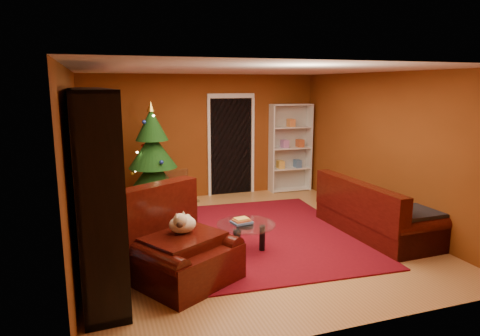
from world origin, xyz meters
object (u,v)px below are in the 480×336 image
object	(u,v)px
rug	(254,235)
coffee_table	(246,238)
gift_box_green	(182,199)
acrylic_chair	(183,200)
gift_box_teal	(151,207)
sofa	(377,207)
christmas_tree	(153,159)
armchair	(183,244)
white_bookshelf	(290,148)
gift_box_red	(166,200)
dog	(183,224)
media_unit	(93,182)

from	to	relation	value
rug	coffee_table	xyz separation A→B (m)	(-0.36, -0.62, 0.21)
gift_box_green	acrylic_chair	bearing A→B (deg)	-100.59
gift_box_teal	sofa	distance (m)	3.97
christmas_tree	armchair	bearing A→B (deg)	-91.37
sofa	coffee_table	size ratio (longest dim) A/B	2.52
armchair	acrylic_chair	bearing A→B (deg)	48.66
rug	white_bookshelf	xyz separation A→B (m)	(1.83, 2.51, 0.97)
gift_box_red	dog	size ratio (longest dim) A/B	0.57
gift_box_green	dog	world-z (taller)	dog
white_bookshelf	dog	xyz separation A→B (m)	(-3.21, -3.67, -0.28)
acrylic_chair	media_unit	bearing A→B (deg)	-150.42
media_unit	sofa	xyz separation A→B (m)	(4.29, -0.07, -0.72)
gift_box_red	sofa	bearing A→B (deg)	-43.10
gift_box_red	white_bookshelf	size ratio (longest dim) A/B	0.11
media_unit	christmas_tree	world-z (taller)	media_unit
media_unit	acrylic_chair	bearing A→B (deg)	42.91
christmas_tree	sofa	xyz separation A→B (m)	(3.23, -2.42, -0.57)
acrylic_chair	gift_box_red	bearing A→B (deg)	78.68
gift_box_green	gift_box_red	bearing A→B (deg)	163.95
gift_box_red	acrylic_chair	xyz separation A→B (m)	(0.10, -1.23, 0.30)
rug	white_bookshelf	bearing A→B (deg)	53.93
media_unit	acrylic_chair	xyz separation A→B (m)	(1.44, 1.47, -0.76)
media_unit	white_bookshelf	distance (m)	5.20
white_bookshelf	sofa	bearing A→B (deg)	-86.91
media_unit	acrylic_chair	world-z (taller)	media_unit
media_unit	gift_box_teal	bearing A→B (deg)	62.29
gift_box_teal	gift_box_red	distance (m)	0.71
rug	gift_box_teal	world-z (taller)	gift_box_teal
media_unit	gift_box_red	distance (m)	3.20
gift_box_teal	white_bookshelf	size ratio (longest dim) A/B	0.16
white_bookshelf	coffee_table	world-z (taller)	white_bookshelf
gift_box_red	coffee_table	distance (m)	2.90
white_bookshelf	dog	size ratio (longest dim) A/B	5.04
gift_box_teal	dog	distance (m)	2.79
dog	sofa	xyz separation A→B (m)	(3.28, 0.57, -0.25)
gift_box_teal	coffee_table	xyz separation A→B (m)	(1.06, -2.21, 0.06)
white_bookshelf	acrylic_chair	distance (m)	3.24
christmas_tree	white_bookshelf	xyz separation A→B (m)	(3.16, 0.68, -0.04)
armchair	gift_box_teal	bearing A→B (deg)	60.57
media_unit	coffee_table	world-z (taller)	media_unit
white_bookshelf	sofa	xyz separation A→B (m)	(0.07, -3.09, -0.52)
sofa	white_bookshelf	bearing A→B (deg)	-0.31
acrylic_chair	gift_box_teal	bearing A→B (deg)	110.56
christmas_tree	white_bookshelf	distance (m)	3.23
gift_box_red	media_unit	bearing A→B (deg)	-116.26
gift_box_teal	coffee_table	distance (m)	2.45
media_unit	gift_box_red	world-z (taller)	media_unit
christmas_tree	acrylic_chair	size ratio (longest dim) A/B	2.53
acrylic_chair	gift_box_green	bearing A→B (deg)	63.29
rug	sofa	world-z (taller)	sofa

